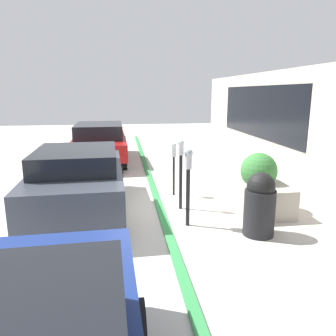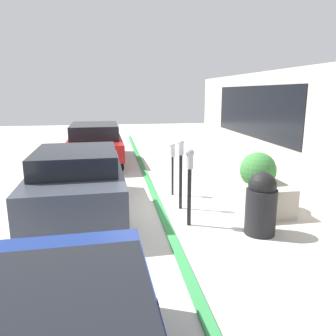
% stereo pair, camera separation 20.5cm
% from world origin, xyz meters
% --- Properties ---
extents(ground_plane, '(40.00, 40.00, 0.00)m').
position_xyz_m(ground_plane, '(0.00, 0.00, 0.00)').
color(ground_plane, beige).
extents(curb_strip, '(24.50, 0.16, 0.04)m').
position_xyz_m(curb_strip, '(0.00, 0.08, 0.02)').
color(curb_strip, '#338C47').
rests_on(curb_strip, ground_plane).
extents(parking_meter_nearest, '(0.19, 0.16, 1.52)m').
position_xyz_m(parking_meter_nearest, '(-0.96, -0.35, 1.03)').
color(parking_meter_nearest, black).
rests_on(parking_meter_nearest, ground_plane).
extents(parking_meter_second, '(0.15, 0.13, 1.55)m').
position_xyz_m(parking_meter_second, '(-0.01, -0.38, 0.98)').
color(parking_meter_second, black).
rests_on(parking_meter_second, ground_plane).
extents(parking_meter_middle, '(0.15, 0.13, 1.33)m').
position_xyz_m(parking_meter_middle, '(0.99, -0.39, 0.94)').
color(parking_meter_middle, black).
rests_on(parking_meter_middle, ground_plane).
extents(planter_box, '(1.64, 1.07, 1.27)m').
position_xyz_m(planter_box, '(-0.29, -2.05, 0.49)').
color(planter_box, '#B2A899').
rests_on(planter_box, ground_plane).
extents(parked_car_middle, '(3.93, 1.95, 1.40)m').
position_xyz_m(parked_car_middle, '(0.07, 1.81, 0.76)').
color(parked_car_middle, '#383D47').
rests_on(parked_car_middle, ground_plane).
extents(parked_car_rear, '(4.61, 1.98, 1.43)m').
position_xyz_m(parked_car_rear, '(5.39, 1.69, 0.78)').
color(parked_car_rear, maroon).
rests_on(parked_car_rear, ground_plane).
extents(trash_bin, '(0.56, 0.56, 1.17)m').
position_xyz_m(trash_bin, '(-1.56, -1.55, 0.58)').
color(trash_bin, black).
rests_on(trash_bin, ground_plane).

